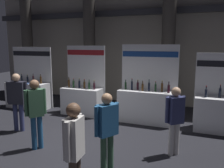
% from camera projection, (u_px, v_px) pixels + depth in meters
% --- Properties ---
extents(ground_plane, '(27.40, 27.40, 0.00)m').
position_uv_depth(ground_plane, '(77.00, 143.00, 6.08)').
color(ground_plane, black).
extents(hall_colonnade, '(13.70, 1.30, 6.87)m').
position_uv_depth(hall_colonnade, '(132.00, 24.00, 9.83)').
color(hall_colonnade, gray).
rests_on(hall_colonnade, ground_plane).
extents(exhibitor_booth_0, '(1.84, 0.71, 2.39)m').
position_uv_depth(exhibitor_booth_0, '(29.00, 93.00, 9.37)').
color(exhibitor_booth_0, white).
rests_on(exhibitor_booth_0, ground_plane).
extents(exhibitor_booth_1, '(1.52, 0.66, 2.45)m').
position_uv_depth(exhibitor_booth_1, '(83.00, 98.00, 8.52)').
color(exhibitor_booth_1, white).
rests_on(exhibitor_booth_1, ground_plane).
extents(exhibitor_booth_2, '(1.87, 0.66, 2.50)m').
position_uv_depth(exhibitor_booth_2, '(146.00, 103.00, 7.63)').
color(exhibitor_booth_2, white).
rests_on(exhibitor_booth_2, ground_plane).
extents(visitor_1, '(0.38, 0.42, 1.70)m').
position_uv_depth(visitor_1, '(36.00, 109.00, 5.60)').
color(visitor_1, navy).
rests_on(visitor_1, ground_plane).
extents(visitor_3, '(0.24, 0.49, 1.66)m').
position_uv_depth(visitor_3, '(74.00, 147.00, 3.61)').
color(visitor_3, '#47382D').
rests_on(visitor_3, ground_plane).
extents(visitor_5, '(0.61, 0.34, 1.69)m').
position_uv_depth(visitor_5, '(17.00, 97.00, 6.78)').
color(visitor_5, navy).
rests_on(visitor_5, ground_plane).
extents(visitor_7, '(0.41, 0.40, 1.58)m').
position_uv_depth(visitor_7, '(175.00, 116.00, 5.30)').
color(visitor_7, silver).
rests_on(visitor_7, ground_plane).
extents(visitor_8, '(0.40, 0.51, 1.60)m').
position_uv_depth(visitor_8, '(107.00, 126.00, 4.58)').
color(visitor_8, '#33563D').
rests_on(visitor_8, ground_plane).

